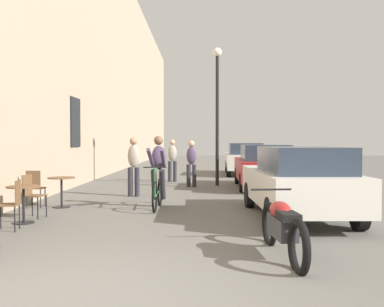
{
  "coord_description": "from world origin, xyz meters",
  "views": [
    {
      "loc": [
        1.1,
        -4.2,
        1.58
      ],
      "look_at": [
        0.73,
        17.75,
        0.96
      ],
      "focal_mm": 40.45,
      "sensor_mm": 36.0,
      "label": 1
    }
  ],
  "objects_px": {
    "pedestrian_near": "(134,163)",
    "cyclist_on_bicycle": "(158,174)",
    "street_lamp": "(217,98)",
    "parked_motorcycle": "(283,227)",
    "parked_car_nearest": "(298,181)",
    "cafe_chair_mid_toward_wall": "(32,193)",
    "parked_car_second": "(263,166)",
    "cafe_chair_mid_toward_street": "(12,201)",
    "pedestrian_mid": "(191,161)",
    "cafe_table_mid": "(23,196)",
    "pedestrian_far": "(172,158)",
    "parked_car_third": "(245,158)",
    "cafe_table_far": "(61,186)",
    "cafe_chair_far_toward_street": "(35,186)"
  },
  "relations": [
    {
      "from": "parked_car_nearest",
      "to": "street_lamp",
      "type": "bearing_deg",
      "value": 101.99
    },
    {
      "from": "pedestrian_far",
      "to": "parked_car_third",
      "type": "bearing_deg",
      "value": 48.4
    },
    {
      "from": "cafe_chair_far_toward_street",
      "to": "parked_motorcycle",
      "type": "distance_m",
      "value": 6.61
    },
    {
      "from": "cafe_chair_mid_toward_street",
      "to": "pedestrian_mid",
      "type": "bearing_deg",
      "value": 67.5
    },
    {
      "from": "cyclist_on_bicycle",
      "to": "pedestrian_near",
      "type": "height_order",
      "value": "cyclist_on_bicycle"
    },
    {
      "from": "pedestrian_near",
      "to": "pedestrian_far",
      "type": "relative_size",
      "value": 1.03
    },
    {
      "from": "parked_car_nearest",
      "to": "cafe_chair_mid_toward_wall",
      "type": "bearing_deg",
      "value": -179.47
    },
    {
      "from": "cafe_chair_mid_toward_wall",
      "to": "parked_car_nearest",
      "type": "distance_m",
      "value": 5.49
    },
    {
      "from": "cafe_table_mid",
      "to": "parked_motorcycle",
      "type": "relative_size",
      "value": 0.34
    },
    {
      "from": "cafe_chair_mid_toward_street",
      "to": "cafe_chair_mid_toward_wall",
      "type": "bearing_deg",
      "value": 96.68
    },
    {
      "from": "pedestrian_near",
      "to": "pedestrian_far",
      "type": "height_order",
      "value": "pedestrian_near"
    },
    {
      "from": "cafe_chair_far_toward_street",
      "to": "parked_car_second",
      "type": "xyz_separation_m",
      "value": [
        6.06,
        4.41,
        0.24
      ]
    },
    {
      "from": "cyclist_on_bicycle",
      "to": "parked_car_third",
      "type": "height_order",
      "value": "cyclist_on_bicycle"
    },
    {
      "from": "cafe_table_mid",
      "to": "cafe_chair_far_toward_street",
      "type": "relative_size",
      "value": 0.81
    },
    {
      "from": "street_lamp",
      "to": "parked_car_second",
      "type": "distance_m",
      "value": 2.91
    },
    {
      "from": "pedestrian_far",
      "to": "street_lamp",
      "type": "height_order",
      "value": "street_lamp"
    },
    {
      "from": "parked_car_third",
      "to": "cyclist_on_bicycle",
      "type": "bearing_deg",
      "value": -106.92
    },
    {
      "from": "cafe_table_far",
      "to": "parked_car_nearest",
      "type": "xyz_separation_m",
      "value": [
        5.32,
        -1.36,
        0.24
      ]
    },
    {
      "from": "cafe_chair_mid_toward_wall",
      "to": "parked_car_second",
      "type": "xyz_separation_m",
      "value": [
        5.62,
        5.75,
        0.24
      ]
    },
    {
      "from": "pedestrian_far",
      "to": "parked_car_third",
      "type": "height_order",
      "value": "pedestrian_far"
    },
    {
      "from": "pedestrian_far",
      "to": "street_lamp",
      "type": "bearing_deg",
      "value": -41.2
    },
    {
      "from": "pedestrian_near",
      "to": "parked_car_third",
      "type": "bearing_deg",
      "value": 63.73
    },
    {
      "from": "cafe_table_far",
      "to": "cafe_chair_far_toward_street",
      "type": "height_order",
      "value": "cafe_chair_far_toward_street"
    },
    {
      "from": "cafe_chair_mid_toward_wall",
      "to": "pedestrian_near",
      "type": "height_order",
      "value": "pedestrian_near"
    },
    {
      "from": "parked_motorcycle",
      "to": "parked_car_nearest",
      "type": "bearing_deg",
      "value": 73.49
    },
    {
      "from": "cafe_table_far",
      "to": "street_lamp",
      "type": "xyz_separation_m",
      "value": [
        3.93,
        5.17,
        2.59
      ]
    },
    {
      "from": "street_lamp",
      "to": "cafe_chair_mid_toward_street",
      "type": "bearing_deg",
      "value": -116.7
    },
    {
      "from": "cafe_chair_far_toward_street",
      "to": "parked_motorcycle",
      "type": "relative_size",
      "value": 0.41
    },
    {
      "from": "cafe_chair_mid_toward_street",
      "to": "cafe_chair_mid_toward_wall",
      "type": "height_order",
      "value": "same"
    },
    {
      "from": "street_lamp",
      "to": "parked_car_nearest",
      "type": "height_order",
      "value": "street_lamp"
    },
    {
      "from": "street_lamp",
      "to": "parked_motorcycle",
      "type": "bearing_deg",
      "value": -86.96
    },
    {
      "from": "street_lamp",
      "to": "cyclist_on_bicycle",
      "type": "bearing_deg",
      "value": -107.28
    },
    {
      "from": "pedestrian_near",
      "to": "parked_motorcycle",
      "type": "relative_size",
      "value": 0.79
    },
    {
      "from": "cafe_table_far",
      "to": "pedestrian_far",
      "type": "bearing_deg",
      "value": 71.4
    },
    {
      "from": "cyclist_on_bicycle",
      "to": "parked_car_nearest",
      "type": "relative_size",
      "value": 0.42
    },
    {
      "from": "cafe_chair_mid_toward_wall",
      "to": "cafe_chair_far_toward_street",
      "type": "xyz_separation_m",
      "value": [
        -0.45,
        1.33,
        0.0
      ]
    },
    {
      "from": "pedestrian_near",
      "to": "pedestrian_far",
      "type": "xyz_separation_m",
      "value": [
        0.83,
        4.56,
        -0.03
      ]
    },
    {
      "from": "cafe_table_mid",
      "to": "pedestrian_mid",
      "type": "bearing_deg",
      "value": 64.91
    },
    {
      "from": "pedestrian_mid",
      "to": "pedestrian_near",
      "type": "bearing_deg",
      "value": -122.14
    },
    {
      "from": "cafe_chair_mid_toward_wall",
      "to": "parked_motorcycle",
      "type": "relative_size",
      "value": 0.41
    },
    {
      "from": "cafe_chair_mid_toward_wall",
      "to": "parked_car_second",
      "type": "distance_m",
      "value": 8.04
    },
    {
      "from": "cafe_table_mid",
      "to": "pedestrian_near",
      "type": "bearing_deg",
      "value": 69.8
    },
    {
      "from": "cafe_table_far",
      "to": "street_lamp",
      "type": "distance_m",
      "value": 6.99
    },
    {
      "from": "pedestrian_near",
      "to": "street_lamp",
      "type": "relative_size",
      "value": 0.35
    },
    {
      "from": "cafe_table_far",
      "to": "cyclist_on_bicycle",
      "type": "distance_m",
      "value": 2.33
    },
    {
      "from": "pedestrian_far",
      "to": "cafe_table_mid",
      "type": "bearing_deg",
      "value": -105.08
    },
    {
      "from": "pedestrian_near",
      "to": "cyclist_on_bicycle",
      "type": "bearing_deg",
      "value": -66.92
    },
    {
      "from": "parked_car_third",
      "to": "parked_motorcycle",
      "type": "height_order",
      "value": "parked_car_third"
    },
    {
      "from": "cafe_table_far",
      "to": "parked_car_second",
      "type": "relative_size",
      "value": 0.17
    },
    {
      "from": "cafe_table_far",
      "to": "parked_car_nearest",
      "type": "bearing_deg",
      "value": -14.35
    }
  ]
}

